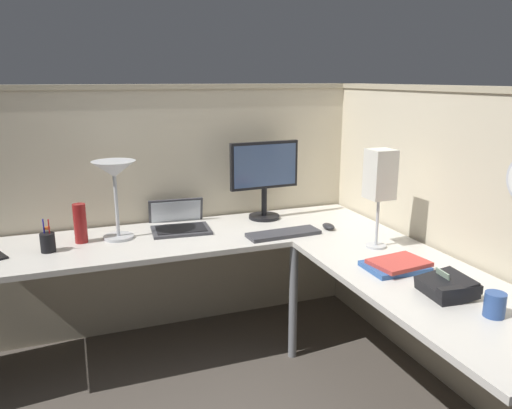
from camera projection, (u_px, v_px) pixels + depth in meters
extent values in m
plane|color=#4C443D|center=(278.00, 376.00, 2.78)|extent=(6.80, 6.80, 0.00)
cube|color=beige|center=(176.00, 210.00, 3.25)|extent=(2.57, 0.10, 1.55)
cube|color=tan|center=(171.00, 87.00, 3.06)|extent=(2.57, 0.12, 0.03)
cube|color=beige|center=(449.00, 241.00, 2.64)|extent=(0.10, 2.37, 1.55)
cube|color=tan|center=(465.00, 89.00, 2.45)|extent=(0.12, 2.37, 0.03)
cube|color=beige|center=(189.00, 237.00, 2.90)|extent=(2.35, 0.66, 0.03)
cube|color=beige|center=(430.00, 286.00, 2.21)|extent=(0.66, 1.49, 0.03)
cylinder|color=slate|center=(293.00, 302.00, 2.89)|extent=(0.05, 0.05, 0.70)
cylinder|color=black|center=(264.00, 217.00, 3.23)|extent=(0.20, 0.20, 0.02)
cylinder|color=black|center=(264.00, 202.00, 3.21)|extent=(0.04, 0.04, 0.20)
cube|color=black|center=(264.00, 165.00, 3.15)|extent=(0.46, 0.06, 0.30)
cube|color=#384C72|center=(266.00, 166.00, 3.13)|extent=(0.42, 0.03, 0.26)
cube|color=#38383D|center=(181.00, 230.00, 2.95)|extent=(0.36, 0.26, 0.02)
cube|color=black|center=(181.00, 229.00, 2.95)|extent=(0.30, 0.20, 0.00)
cube|color=#38383D|center=(176.00, 215.00, 3.15)|extent=(0.34, 0.09, 0.22)
cube|color=silver|center=(176.00, 215.00, 3.15)|extent=(0.31, 0.08, 0.18)
cube|color=#38383D|center=(283.00, 234.00, 2.88)|extent=(0.44, 0.16, 0.02)
ellipsoid|color=#232326|center=(329.00, 226.00, 3.00)|extent=(0.06, 0.10, 0.03)
cylinder|color=#B7BABF|center=(119.00, 237.00, 2.83)|extent=(0.17, 0.17, 0.02)
cylinder|color=#B7BABF|center=(116.00, 204.00, 2.78)|extent=(0.02, 0.02, 0.38)
cone|color=#B7BABF|center=(114.00, 169.00, 2.73)|extent=(0.24, 0.24, 0.09)
cylinder|color=black|center=(48.00, 243.00, 2.60)|extent=(0.08, 0.08, 0.10)
cylinder|color=#1E1EB2|center=(44.00, 231.00, 2.59)|extent=(0.01, 0.02, 0.13)
cylinder|color=#B21E1E|center=(49.00, 231.00, 2.58)|extent=(0.01, 0.02, 0.13)
cylinder|color=#D8591E|center=(47.00, 228.00, 2.60)|extent=(0.03, 0.03, 0.01)
cylinder|color=maroon|center=(80.00, 223.00, 2.73)|extent=(0.07, 0.07, 0.22)
cube|color=black|center=(446.00, 287.00, 2.08)|extent=(0.21, 0.22, 0.10)
cube|color=#8CA58C|center=(443.00, 276.00, 2.10)|extent=(0.02, 0.09, 0.04)
cube|color=black|center=(460.00, 291.00, 2.00)|extent=(0.19, 0.06, 0.04)
cube|color=#335999|center=(395.00, 267.00, 2.37)|extent=(0.28, 0.21, 0.02)
cube|color=#BF3F38|center=(399.00, 263.00, 2.36)|extent=(0.28, 0.22, 0.02)
cylinder|color=#B7BABF|center=(376.00, 246.00, 2.69)|extent=(0.11, 0.11, 0.01)
cylinder|color=#B7BABF|center=(377.00, 222.00, 2.65)|extent=(0.02, 0.02, 0.27)
cube|color=silver|center=(380.00, 174.00, 2.59)|extent=(0.13, 0.13, 0.26)
cylinder|color=#2D4C8C|center=(495.00, 305.00, 1.89)|extent=(0.08, 0.08, 0.10)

